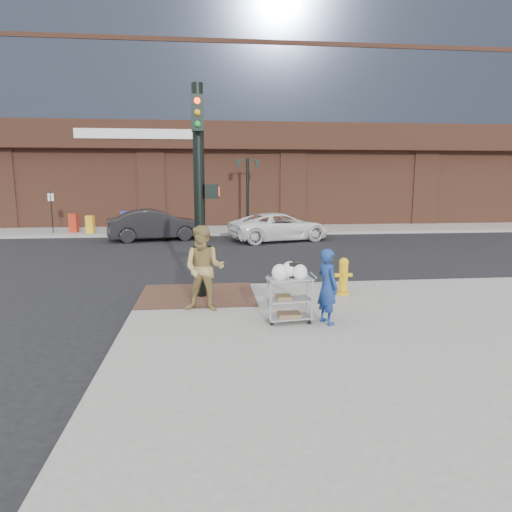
{
  "coord_description": "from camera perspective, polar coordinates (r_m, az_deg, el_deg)",
  "views": [
    {
      "loc": [
        -0.33,
        -10.16,
        2.99
      ],
      "look_at": [
        0.77,
        0.05,
        1.25
      ],
      "focal_mm": 32.0,
      "sensor_mm": 36.0,
      "label": 1
    }
  ],
  "objects": [
    {
      "name": "newsbox_red",
      "position": [
        26.47,
        -21.85,
        3.85
      ],
      "size": [
        0.46,
        0.42,
        1.0
      ],
      "primitive_type": "cube",
      "rotation": [
        0.0,
        0.0,
        -0.11
      ],
      "color": "#B02714",
      "rests_on": "sidewalk_far"
    },
    {
      "name": "sedan_dark",
      "position": [
        23.03,
        -12.42,
        3.83
      ],
      "size": [
        4.86,
        2.54,
        1.52
      ],
      "primitive_type": "imported",
      "rotation": [
        0.0,
        0.0,
        1.78
      ],
      "color": "black",
      "rests_on": "ground"
    },
    {
      "name": "minivan_white",
      "position": [
        22.31,
        2.99,
        3.65
      ],
      "size": [
        5.36,
        3.55,
        1.37
      ],
      "primitive_type": "imported",
      "rotation": [
        0.0,
        0.0,
        1.85
      ],
      "color": "white",
      "rests_on": "ground"
    },
    {
      "name": "brick_curb_ramp",
      "position": [
        11.42,
        -7.34,
        -4.83
      ],
      "size": [
        2.8,
        2.4,
        0.01
      ],
      "primitive_type": "cube",
      "color": "#492D22",
      "rests_on": "sidewalk_near"
    },
    {
      "name": "ground",
      "position": [
        10.6,
        -4.15,
        -6.8
      ],
      "size": [
        220.0,
        220.0,
        0.0
      ],
      "primitive_type": "plane",
      "color": "black",
      "rests_on": "ground"
    },
    {
      "name": "bank_building",
      "position": [
        42.98,
        1.32,
        24.64
      ],
      "size": [
        42.0,
        26.0,
        28.0
      ],
      "primitive_type": "cube",
      "color": "brown",
      "rests_on": "sidewalk_far"
    },
    {
      "name": "traffic_signal_pole",
      "position": [
        10.94,
        -7.0,
        8.71
      ],
      "size": [
        0.61,
        0.51,
        5.0
      ],
      "color": "black",
      "rests_on": "sidewalk_near"
    },
    {
      "name": "pedestrian_tan",
      "position": [
        9.9,
        -6.49,
        -1.57
      ],
      "size": [
        1.04,
        0.89,
        1.86
      ],
      "primitive_type": "imported",
      "rotation": [
        0.0,
        0.0,
        -0.23
      ],
      "color": "#9C8249",
      "rests_on": "sidewalk_near"
    },
    {
      "name": "newsbox_yellow",
      "position": [
        25.79,
        -20.02,
        3.74
      ],
      "size": [
        0.43,
        0.4,
        0.93
      ],
      "primitive_type": "cube",
      "rotation": [
        0.0,
        0.0,
        -0.12
      ],
      "color": "#F1AD1A",
      "rests_on": "sidewalk_far"
    },
    {
      "name": "fire_hydrant",
      "position": [
        11.48,
        10.87,
        -2.45
      ],
      "size": [
        0.44,
        0.31,
        0.93
      ],
      "color": "gold",
      "rests_on": "sidewalk_near"
    },
    {
      "name": "sidewalk_far",
      "position": [
        44.17,
        10.82,
        5.64
      ],
      "size": [
        65.0,
        36.0,
        0.15
      ],
      "primitive_type": "cube",
      "color": "gray",
      "rests_on": "ground"
    },
    {
      "name": "utility_cart",
      "position": [
        9.14,
        4.2,
        -4.92
      ],
      "size": [
        0.94,
        0.61,
        1.22
      ],
      "color": "gray",
      "rests_on": "sidewalk_near"
    },
    {
      "name": "parking_sign",
      "position": [
        26.52,
        -24.17,
        5.0
      ],
      "size": [
        0.05,
        0.05,
        2.2
      ],
      "primitive_type": "cylinder",
      "color": "black",
      "rests_on": "sidewalk_far"
    },
    {
      "name": "woman_blue",
      "position": [
        9.1,
        8.92,
        -3.76
      ],
      "size": [
        0.53,
        0.64,
        1.51
      ],
      "primitive_type": "imported",
      "rotation": [
        0.0,
        0.0,
        1.93
      ],
      "color": "navy",
      "rests_on": "sidewalk_near"
    },
    {
      "name": "newsbox_blue",
      "position": [
        26.15,
        -15.87,
        4.22
      ],
      "size": [
        0.59,
        0.57,
        1.11
      ],
      "primitive_type": "cube",
      "rotation": [
        0.0,
        0.0,
        -0.4
      ],
      "color": "#1C36BC",
      "rests_on": "sidewalk_far"
    },
    {
      "name": "lamp_post",
      "position": [
        26.27,
        -1.06,
        8.79
      ],
      "size": [
        1.32,
        0.22,
        4.0
      ],
      "color": "black",
      "rests_on": "sidewalk_far"
    }
  ]
}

